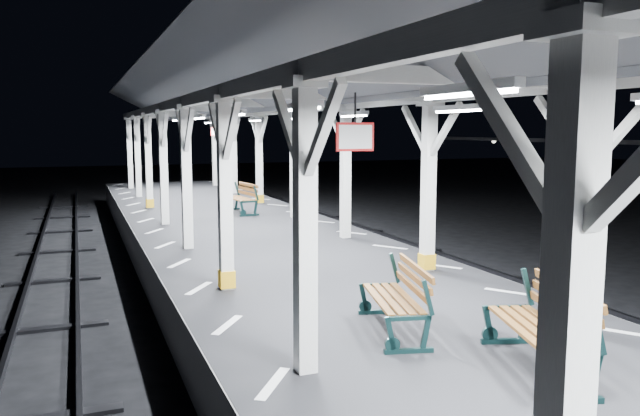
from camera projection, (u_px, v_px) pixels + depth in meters
ground at (381, 369)px, 9.84m from camera, size 120.00×120.00×0.00m
platform at (382, 338)px, 9.78m from camera, size 6.00×50.00×1.00m
hazard_stripes_left at (227, 325)px, 8.83m from camera, size 1.00×48.00×0.01m
hazard_stripes_right at (511, 292)px, 10.60m from camera, size 1.00×48.00×0.01m
track_right at (621, 328)px, 11.63m from camera, size 2.20×60.00×0.16m
canopy at (386, 75)px, 9.25m from camera, size 5.40×49.00×4.65m
bench_near at (546, 325)px, 7.12m from camera, size 1.21×1.98×1.01m
bench_mid at (400, 296)px, 8.49m from camera, size 1.04×1.84×0.94m
bench_far at (242, 197)px, 20.67m from camera, size 0.87×1.86×0.97m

